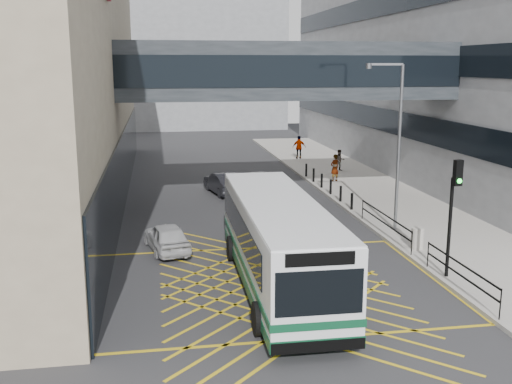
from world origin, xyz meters
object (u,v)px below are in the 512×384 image
car_silver (258,180)px  pedestrian_c (299,147)px  pedestrian_a (335,168)px  traffic_light (454,202)px  litter_bin (417,238)px  street_lamp (396,137)px  pedestrian_b (340,160)px  car_white (167,237)px  bus (278,241)px  car_dark (223,183)px

car_silver → pedestrian_c: 12.48m
car_silver → pedestrian_a: (5.40, 1.22, 0.43)m
traffic_light → litter_bin: size_ratio=4.76×
street_lamp → pedestrian_b: 16.56m
car_white → traffic_light: bearing=140.1°
pedestrian_b → pedestrian_c: 6.36m
street_lamp → car_white: bearing=-164.0°
bus → car_silver: (2.21, 16.94, -1.08)m
car_dark → litter_bin: bearing=105.1°
bus → pedestrian_c: size_ratio=6.03×
car_dark → pedestrian_c: bearing=-134.7°
bus → traffic_light: bearing=-4.1°
street_lamp → pedestrian_c: size_ratio=4.08×
street_lamp → litter_bin: size_ratio=8.40×
car_white → pedestrian_b: 21.51m
car_silver → pedestrian_b: size_ratio=2.63×
bus → pedestrian_c: (7.58, 28.20, -0.61)m
car_silver → traffic_light: traffic_light is taller
pedestrian_b → pedestrian_c: bearing=102.3°
car_silver → litter_bin: car_silver is taller
car_white → litter_bin: car_white is taller
bus → car_silver: bearing=83.2°
car_silver → pedestrian_c: size_ratio=2.15×
street_lamp → pedestrian_c: street_lamp is taller
street_lamp → pedestrian_b: street_lamp is taller
car_dark → pedestrian_b: (9.29, 5.87, 0.27)m
car_white → pedestrian_c: 25.93m
bus → pedestrian_a: bus is taller
car_silver → litter_bin: 14.67m
traffic_light → pedestrian_a: traffic_light is taller
litter_bin → bus: bearing=-156.0°
pedestrian_b → car_white: bearing=-129.4°
bus → car_white: size_ratio=2.88×
litter_bin → street_lamp: bearing=88.3°
car_white → traffic_light: 11.75m
bus → street_lamp: (6.76, 6.06, 2.85)m
street_lamp → pedestrian_a: 12.62m
bus → street_lamp: size_ratio=1.48×
bus → street_lamp: street_lamp is taller
bus → traffic_light: (6.33, -0.52, 1.30)m
car_dark → litter_bin: car_dark is taller
traffic_light → street_lamp: bearing=74.9°
street_lamp → pedestrian_a: (0.85, 12.09, -3.50)m
car_dark → car_silver: (2.33, 0.76, -0.03)m
traffic_light → car_silver: bearing=91.9°
bus → litter_bin: (6.67, 2.97, -1.09)m
car_dark → pedestrian_c: (7.70, 12.03, 0.44)m
bus → car_white: bus is taller
car_silver → traffic_light: (4.12, -17.46, 2.38)m
pedestrian_b → car_silver: bearing=-146.0°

